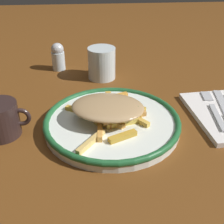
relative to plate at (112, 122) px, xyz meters
The scene contains 7 objects.
ground_plane 0.01m from the plate, ahead, with size 2.60×2.60×0.00m, color brown.
plate is the anchor object (origin of this frame).
fries_heap 0.03m from the plate, 137.09° to the left, with size 0.18×0.22×0.04m.
fork 0.24m from the plate, ahead, with size 0.04×0.18×0.01m.
water_glass 0.26m from the plate, 91.95° to the left, with size 0.08×0.08×0.09m, color silver.
coffee_mug 0.23m from the plate, behind, with size 0.10×0.08×0.07m.
salt_shaker 0.36m from the plate, 112.59° to the left, with size 0.04×0.04×0.08m.
Camera 1 is at (-0.04, -0.53, 0.36)m, focal length 47.44 mm.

